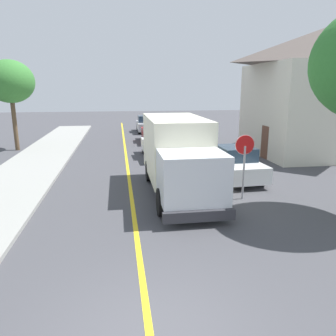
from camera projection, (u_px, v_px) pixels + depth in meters
name	position (u px, v px, depth m)	size (l,w,h in m)	color
centre_line_yellow	(130.00, 183.00, 15.52)	(0.16, 56.00, 0.01)	gold
box_truck	(178.00, 153.00, 13.84)	(2.41, 7.18, 3.20)	#F2EDCC
parked_car_near	(158.00, 145.00, 21.23)	(2.00, 4.48, 1.67)	silver
parked_car_mid	(153.00, 132.00, 27.38)	(1.85, 4.42, 1.67)	maroon
parked_car_far	(146.00, 124.00, 33.47)	(1.80, 4.40, 1.67)	#B7B7BC
parked_van_across	(234.00, 164.00, 16.10)	(1.99, 4.47, 1.67)	silver
stop_sign	(244.00, 155.00, 12.95)	(0.80, 0.10, 2.65)	gray
house_across_street	(319.00, 91.00, 21.63)	(8.93, 7.96, 8.20)	beige
street_tree_down_block	(10.00, 82.00, 22.70)	(3.30, 3.30, 6.37)	brown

